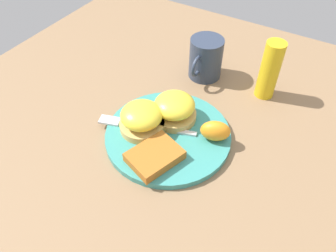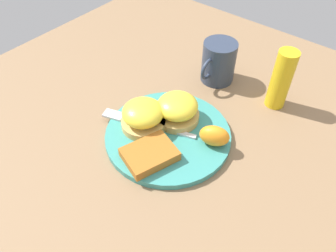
{
  "view_description": "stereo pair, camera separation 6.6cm",
  "coord_description": "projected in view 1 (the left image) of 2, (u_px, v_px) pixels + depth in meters",
  "views": [
    {
      "loc": [
        0.4,
        0.24,
        0.51
      ],
      "look_at": [
        0.0,
        0.0,
        0.03
      ],
      "focal_mm": 35.0,
      "sensor_mm": 36.0,
      "label": 1
    },
    {
      "loc": [
        0.36,
        0.29,
        0.51
      ],
      "look_at": [
        0.0,
        0.0,
        0.03
      ],
      "focal_mm": 35.0,
      "sensor_mm": 36.0,
      "label": 2
    }
  ],
  "objects": [
    {
      "name": "sandwich_benedict_right",
      "position": [
        142.0,
        118.0,
        0.66
      ],
      "size": [
        0.09,
        0.09,
        0.06
      ],
      "color": "tan",
      "rests_on": "plate"
    },
    {
      "name": "hashbrown_patty",
      "position": [
        155.0,
        156.0,
        0.62
      ],
      "size": [
        0.12,
        0.1,
        0.02
      ],
      "primitive_type": "cube",
      "rotation": [
        0.0,
        0.0,
        -0.34
      ],
      "color": "#A66020",
      "rests_on": "plate"
    },
    {
      "name": "sandwich_benedict_left",
      "position": [
        174.0,
        108.0,
        0.69
      ],
      "size": [
        0.09,
        0.09,
        0.06
      ],
      "color": "tan",
      "rests_on": "plate"
    },
    {
      "name": "plate",
      "position": [
        168.0,
        135.0,
        0.68
      ],
      "size": [
        0.26,
        0.26,
        0.01
      ],
      "primitive_type": "cylinder",
      "color": "teal",
      "rests_on": "ground_plane"
    },
    {
      "name": "condiment_bottle",
      "position": [
        270.0,
        70.0,
        0.73
      ],
      "size": [
        0.04,
        0.04,
        0.14
      ],
      "primitive_type": "cylinder",
      "color": "gold",
      "rests_on": "ground_plane"
    },
    {
      "name": "orange_wedge",
      "position": [
        215.0,
        131.0,
        0.65
      ],
      "size": [
        0.06,
        0.07,
        0.04
      ],
      "primitive_type": "ellipsoid",
      "rotation": [
        0.0,
        0.0,
        5.1
      ],
      "color": "orange",
      "rests_on": "plate"
    },
    {
      "name": "fork",
      "position": [
        141.0,
        126.0,
        0.69
      ],
      "size": [
        0.08,
        0.21,
        0.0
      ],
      "color": "silver",
      "rests_on": "plate"
    },
    {
      "name": "cup",
      "position": [
        205.0,
        58.0,
        0.8
      ],
      "size": [
        0.11,
        0.08,
        0.1
      ],
      "color": "#2D384C",
      "rests_on": "ground_plane"
    },
    {
      "name": "ground_plane",
      "position": [
        168.0,
        137.0,
        0.69
      ],
      "size": [
        1.1,
        1.1,
        0.0
      ],
      "primitive_type": "plane",
      "color": "#846647"
    }
  ]
}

